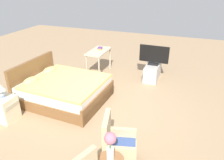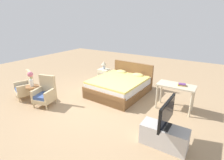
% 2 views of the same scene
% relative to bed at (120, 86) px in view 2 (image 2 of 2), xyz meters
% --- Properties ---
extents(ground_plane, '(16.00, 16.00, 0.00)m').
position_rel_bed_xyz_m(ground_plane, '(-0.10, -1.17, -0.30)').
color(ground_plane, '#A38460').
extents(bed, '(1.75, 2.09, 0.96)m').
position_rel_bed_xyz_m(bed, '(0.00, 0.00, 0.00)').
color(bed, brown).
rests_on(bed, ground_plane).
extents(armchair_by_window_left, '(0.69, 0.69, 0.92)m').
position_rel_bed_xyz_m(armchair_by_window_left, '(-2.50, -2.00, 0.08)').
color(armchair_by_window_left, '#CCB284').
rests_on(armchair_by_window_left, ground_plane).
extents(armchair_by_window_right, '(0.66, 0.66, 0.92)m').
position_rel_bed_xyz_m(armchair_by_window_right, '(-1.51, -2.00, 0.08)').
color(armchair_by_window_right, '#CCB284').
rests_on(armchair_by_window_right, ground_plane).
extents(side_table, '(0.40, 0.40, 0.54)m').
position_rel_bed_xyz_m(side_table, '(-2.01, -2.07, 0.04)').
color(side_table, '#936038').
rests_on(side_table, ground_plane).
extents(flower_vase, '(0.17, 0.17, 0.48)m').
position_rel_bed_xyz_m(flower_vase, '(-2.01, -2.07, 0.54)').
color(flower_vase, silver).
rests_on(flower_vase, side_table).
extents(nightstand, '(0.44, 0.41, 0.56)m').
position_rel_bed_xyz_m(nightstand, '(-1.19, 0.72, -0.02)').
color(nightstand, beige).
rests_on(nightstand, ground_plane).
extents(table_lamp, '(0.22, 0.22, 0.33)m').
position_rel_bed_xyz_m(table_lamp, '(-1.19, 0.72, 0.47)').
color(table_lamp, '#9EADC6').
rests_on(table_lamp, nightstand).
extents(tv_stand, '(0.96, 0.40, 0.46)m').
position_rel_bed_xyz_m(tv_stand, '(2.15, -1.89, -0.07)').
color(tv_stand, '#B7B2AD').
rests_on(tv_stand, ground_plane).
extents(tv_flatscreen, '(0.21, 0.89, 0.60)m').
position_rel_bed_xyz_m(tv_flatscreen, '(2.15, -1.89, 0.47)').
color(tv_flatscreen, black).
rests_on(tv_flatscreen, tv_stand).
extents(vanity_desk, '(1.04, 0.52, 0.78)m').
position_rel_bed_xyz_m(vanity_desk, '(1.93, -0.15, 0.36)').
color(vanity_desk, beige).
rests_on(vanity_desk, ground_plane).
extents(book_stack, '(0.25, 0.17, 0.06)m').
position_rel_bed_xyz_m(book_stack, '(2.07, -0.14, 0.51)').
color(book_stack, '#B79333').
rests_on(book_stack, vanity_desk).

